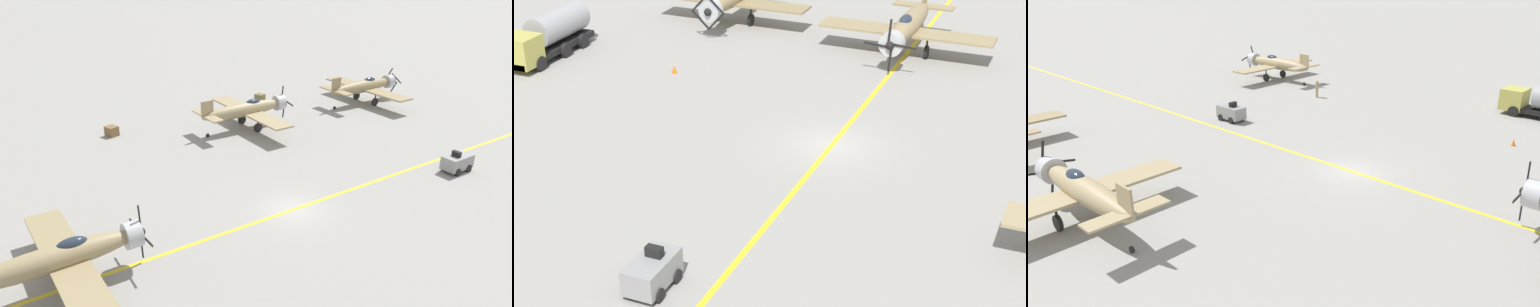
# 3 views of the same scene
# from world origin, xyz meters

# --- Properties ---
(ground_plane) EXTENTS (400.00, 400.00, 0.00)m
(ground_plane) POSITION_xyz_m (0.00, 0.00, 0.00)
(ground_plane) COLOR gray
(taxiway_stripe) EXTENTS (0.30, 160.00, 0.01)m
(taxiway_stripe) POSITION_xyz_m (0.00, 0.00, 0.00)
(taxiway_stripe) COLOR yellow
(taxiway_stripe) RESTS_ON ground
(airplane_near_center) EXTENTS (12.00, 9.98, 3.80)m
(airplane_near_center) POSITION_xyz_m (0.05, -15.81, 2.01)
(airplane_near_center) COLOR #9A855D
(airplane_near_center) RESTS_ON ground
(airplane_mid_left) EXTENTS (12.00, 9.98, 3.78)m
(airplane_mid_left) POSITION_xyz_m (-16.08, 6.46, 2.01)
(airplane_mid_left) COLOR tan
(airplane_mid_left) RESTS_ON ground
(airplane_far_left) EXTENTS (12.00, 9.98, 3.65)m
(airplane_far_left) POSITION_xyz_m (-15.85, 22.76, 2.01)
(airplane_far_left) COLOR #98845B
(airplane_far_left) RESTS_ON ground
(tow_tractor) EXTENTS (1.57, 2.60, 1.79)m
(tow_tractor) POSITION_xyz_m (2.29, 15.24, 0.79)
(tow_tractor) COLOR gray
(tow_tractor) RESTS_ON ground
(supply_crate_by_tanker) EXTENTS (1.27, 1.17, 0.87)m
(supply_crate_by_tanker) POSITION_xyz_m (-23.25, 12.94, 0.44)
(supply_crate_by_tanker) COLOR brown
(supply_crate_by_tanker) RESTS_ON ground
(supply_crate_mid_lane) EXTENTS (1.39, 1.27, 0.96)m
(supply_crate_mid_lane) POSITION_xyz_m (-21.69, -5.70, 0.48)
(supply_crate_mid_lane) COLOR brown
(supply_crate_mid_lane) RESTS_ON ground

